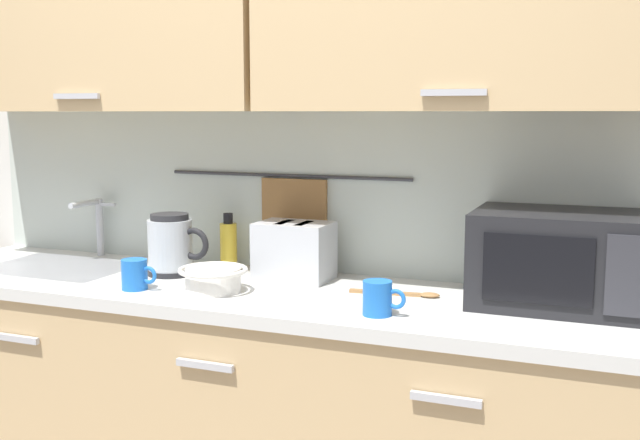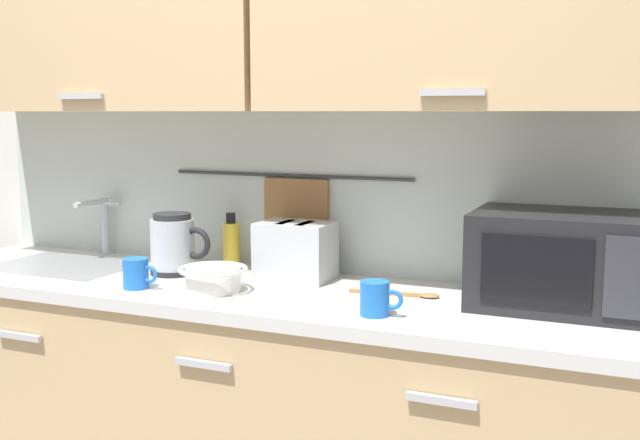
% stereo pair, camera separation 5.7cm
% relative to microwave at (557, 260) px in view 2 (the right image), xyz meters
% --- Properties ---
extents(counter_unit, '(2.53, 0.64, 0.90)m').
position_rel_microwave_xyz_m(counter_unit, '(-0.92, -0.11, -0.58)').
color(counter_unit, tan).
rests_on(counter_unit, ground).
extents(back_wall_assembly, '(3.70, 0.41, 2.50)m').
position_rel_microwave_xyz_m(back_wall_assembly, '(-0.91, 0.12, 0.49)').
color(back_wall_assembly, silver).
rests_on(back_wall_assembly, ground).
extents(sink_faucet, '(0.09, 0.17, 0.22)m').
position_rel_microwave_xyz_m(sink_faucet, '(-1.69, 0.12, 0.01)').
color(sink_faucet, '#B2B5BA').
rests_on(sink_faucet, counter_unit).
extents(microwave, '(0.46, 0.35, 0.27)m').
position_rel_microwave_xyz_m(microwave, '(0.00, 0.00, 0.00)').
color(microwave, black).
rests_on(microwave, counter_unit).
extents(electric_kettle, '(0.23, 0.16, 0.21)m').
position_rel_microwave_xyz_m(electric_kettle, '(-1.24, -0.05, -0.03)').
color(electric_kettle, black).
rests_on(electric_kettle, counter_unit).
extents(dish_soap_bottle, '(0.06, 0.06, 0.20)m').
position_rel_microwave_xyz_m(dish_soap_bottle, '(-1.12, 0.11, -0.05)').
color(dish_soap_bottle, yellow).
rests_on(dish_soap_bottle, counter_unit).
extents(mug_near_sink, '(0.12, 0.08, 0.09)m').
position_rel_microwave_xyz_m(mug_near_sink, '(-1.23, -0.28, -0.09)').
color(mug_near_sink, blue).
rests_on(mug_near_sink, counter_unit).
extents(mixing_bowl, '(0.21, 0.21, 0.08)m').
position_rel_microwave_xyz_m(mixing_bowl, '(-0.99, -0.22, -0.09)').
color(mixing_bowl, silver).
rests_on(mixing_bowl, counter_unit).
extents(toaster, '(0.26, 0.17, 0.19)m').
position_rel_microwave_xyz_m(toaster, '(-0.83, 0.03, -0.04)').
color(toaster, '#B7BABF').
rests_on(toaster, counter_unit).
extents(mug_by_kettle, '(0.12, 0.08, 0.09)m').
position_rel_microwave_xyz_m(mug_by_kettle, '(-0.44, -0.29, -0.09)').
color(mug_by_kettle, blue).
rests_on(mug_by_kettle, counter_unit).
extents(wooden_spoon, '(0.28, 0.06, 0.01)m').
position_rel_microwave_xyz_m(wooden_spoon, '(-0.43, -0.05, -0.13)').
color(wooden_spoon, '#9E7042').
rests_on(wooden_spoon, counter_unit).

